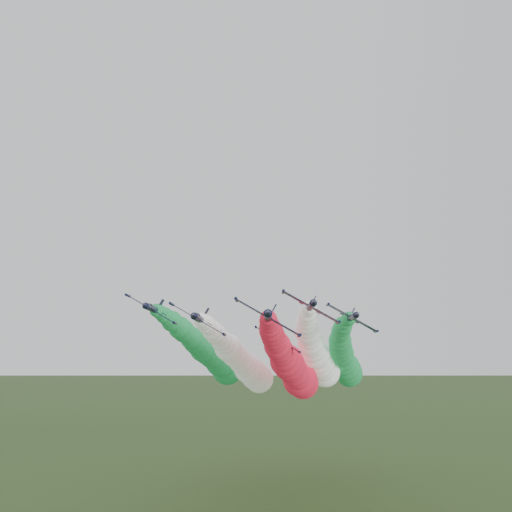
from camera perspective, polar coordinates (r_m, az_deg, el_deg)
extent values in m
cylinder|color=#111434|center=(68.62, 1.40, -6.92)|extent=(1.54, 9.25, 1.54)
cone|color=#111434|center=(63.19, 1.38, -6.51)|extent=(1.40, 1.85, 1.40)
cone|color=black|center=(73.64, 1.42, -7.24)|extent=(1.40, 0.93, 1.40)
ellipsoid|color=black|center=(66.60, 1.57, -6.46)|extent=(1.04, 1.93, 0.95)
cube|color=#111434|center=(68.41, 1.33, -7.02)|extent=(8.64, 1.95, 4.99)
cylinder|color=#111434|center=(68.80, -2.26, -4.99)|extent=(0.62, 2.67, 0.62)
cylinder|color=#111434|center=(68.36, 4.99, -9.02)|extent=(0.62, 2.67, 0.62)
cube|color=#111434|center=(72.60, 1.87, -6.36)|extent=(1.29, 1.54, 2.13)
cube|color=#111434|center=(72.52, 1.47, -7.07)|extent=(3.45, 1.13, 2.02)
sphere|color=red|center=(72.21, 1.41, -7.15)|extent=(2.48, 2.48, 2.48)
sphere|color=red|center=(75.37, 1.44, -7.43)|extent=(2.80, 2.80, 2.80)
sphere|color=red|center=(78.53, 1.51, -7.77)|extent=(2.99, 2.99, 2.99)
sphere|color=red|center=(81.68, 1.61, -8.14)|extent=(3.54, 3.54, 3.54)
sphere|color=red|center=(84.83, 1.74, -8.53)|extent=(4.05, 4.05, 4.05)
sphere|color=red|center=(87.99, 1.89, -8.94)|extent=(4.25, 4.25, 4.25)
sphere|color=red|center=(91.15, 2.07, -9.35)|extent=(4.42, 4.42, 4.42)
sphere|color=red|center=(94.31, 2.26, -9.77)|extent=(4.40, 4.40, 4.40)
sphere|color=red|center=(97.47, 2.48, -10.19)|extent=(5.28, 5.28, 5.28)
sphere|color=red|center=(100.65, 2.71, -10.61)|extent=(5.33, 5.33, 5.33)
sphere|color=red|center=(103.82, 2.96, -11.03)|extent=(5.39, 5.39, 5.39)
sphere|color=red|center=(107.01, 3.22, -11.44)|extent=(6.16, 6.16, 6.16)
sphere|color=red|center=(110.21, 3.50, -11.86)|extent=(7.20, 7.20, 7.20)
sphere|color=red|center=(113.42, 3.79, -12.27)|extent=(7.16, 7.16, 7.16)
sphere|color=red|center=(116.63, 4.09, -12.67)|extent=(6.69, 6.69, 6.69)
sphere|color=red|center=(119.86, 4.40, -13.08)|extent=(6.81, 6.81, 6.81)
sphere|color=red|center=(123.11, 4.72, -13.47)|extent=(6.67, 6.67, 6.67)
sphere|color=red|center=(126.36, 5.05, -13.87)|extent=(8.49, 8.49, 8.49)
sphere|color=red|center=(129.63, 5.38, -14.25)|extent=(7.88, 7.88, 7.88)
cylinder|color=#111434|center=(81.29, -6.60, -7.10)|extent=(1.54, 9.25, 1.54)
cone|color=#111434|center=(75.92, -7.19, -6.77)|extent=(1.40, 1.85, 1.40)
cone|color=black|center=(86.26, -6.13, -7.37)|extent=(1.40, 0.93, 1.40)
ellipsoid|color=black|center=(79.26, -6.66, -6.72)|extent=(1.04, 1.93, 0.95)
cube|color=#111434|center=(81.09, -6.68, -7.18)|extent=(8.64, 1.95, 4.99)
cylinder|color=#111434|center=(82.04, -9.62, -5.44)|extent=(0.62, 2.67, 0.62)
cylinder|color=#111434|center=(80.43, -3.66, -8.94)|extent=(0.62, 2.67, 0.62)
cube|color=#111434|center=(85.15, -5.82, -6.63)|extent=(1.29, 1.54, 2.13)
cube|color=#111434|center=(85.15, -6.18, -7.22)|extent=(3.45, 1.13, 2.02)
sphere|color=white|center=(84.84, -6.26, -7.30)|extent=(2.53, 2.53, 2.53)
sphere|color=white|center=(87.97, -5.96, -7.53)|extent=(2.91, 2.91, 2.91)
sphere|color=white|center=(91.10, -5.65, -7.82)|extent=(3.32, 3.32, 3.32)
sphere|color=white|center=(94.21, -5.33, -8.15)|extent=(3.07, 3.07, 3.07)
sphere|color=white|center=(97.32, -5.01, -8.49)|extent=(3.89, 3.89, 3.89)
sphere|color=white|center=(100.43, -4.67, -8.85)|extent=(4.14, 4.14, 4.14)
sphere|color=white|center=(103.53, -4.32, -9.22)|extent=(3.96, 3.96, 3.96)
sphere|color=white|center=(106.64, -3.97, -9.60)|extent=(4.46, 4.46, 4.46)
sphere|color=white|center=(109.75, -3.60, -9.98)|extent=(4.69, 4.69, 4.69)
sphere|color=white|center=(112.86, -3.23, -10.37)|extent=(6.05, 6.05, 6.05)
sphere|color=white|center=(115.98, -2.86, -10.75)|extent=(5.88, 5.88, 5.88)
sphere|color=white|center=(119.10, -2.47, -11.14)|extent=(5.93, 5.93, 5.93)
sphere|color=white|center=(122.23, -2.09, -11.53)|extent=(5.66, 5.66, 5.66)
sphere|color=white|center=(125.37, -1.69, -11.91)|extent=(6.09, 6.09, 6.09)
sphere|color=white|center=(128.51, -1.29, -12.30)|extent=(6.41, 6.41, 6.41)
sphere|color=white|center=(131.67, -0.89, -12.68)|extent=(7.56, 7.56, 7.56)
sphere|color=white|center=(134.84, -0.48, -13.06)|extent=(7.51, 7.51, 7.51)
sphere|color=white|center=(138.01, -0.06, -13.44)|extent=(7.86, 7.86, 7.86)
sphere|color=white|center=(141.20, 0.35, -13.81)|extent=(7.86, 7.86, 7.86)
cylinder|color=#111434|center=(79.87, 6.29, -5.72)|extent=(1.54, 9.25, 1.54)
cone|color=#111434|center=(74.47, 6.63, -5.28)|extent=(1.40, 1.85, 1.40)
cone|color=black|center=(84.87, 6.02, -6.07)|extent=(1.40, 0.93, 1.40)
ellipsoid|color=black|center=(77.89, 6.56, -5.29)|extent=(1.04, 1.93, 0.95)
cube|color=#111434|center=(79.65, 6.25, -5.80)|extent=(8.64, 1.95, 4.99)
cylinder|color=#111434|center=(79.70, 3.13, -4.09)|extent=(0.62, 2.67, 0.62)
cylinder|color=#111434|center=(79.90, 9.38, -7.49)|extent=(0.62, 2.67, 0.62)
cube|color=#111434|center=(83.90, 6.47, -5.29)|extent=(1.29, 1.54, 2.13)
cube|color=#111434|center=(83.77, 6.13, -5.90)|extent=(3.45, 1.13, 2.02)
sphere|color=white|center=(83.44, 6.10, -5.97)|extent=(2.54, 2.54, 2.54)
sphere|color=white|center=(86.59, 5.96, -6.26)|extent=(2.44, 2.44, 2.44)
sphere|color=white|center=(89.73, 5.86, -6.59)|extent=(3.24, 3.24, 3.24)
sphere|color=white|center=(92.88, 5.80, -6.96)|extent=(3.35, 3.35, 3.35)
sphere|color=white|center=(96.02, 5.78, -7.35)|extent=(3.72, 3.72, 3.72)
sphere|color=white|center=(99.17, 5.79, -7.74)|extent=(4.27, 4.27, 4.27)
sphere|color=white|center=(102.33, 5.83, -8.15)|extent=(4.66, 4.66, 4.66)
sphere|color=white|center=(105.49, 5.90, -8.55)|extent=(5.46, 5.46, 5.46)
sphere|color=white|center=(108.65, 5.99, -8.96)|extent=(4.94, 4.94, 4.94)
sphere|color=white|center=(111.83, 6.10, -9.38)|extent=(4.97, 4.97, 4.97)
sphere|color=white|center=(115.01, 6.24, -9.79)|extent=(5.99, 5.99, 5.99)
sphere|color=white|center=(118.20, 6.39, -10.19)|extent=(5.62, 5.62, 5.62)
sphere|color=white|center=(121.41, 6.56, -10.60)|extent=(6.09, 6.09, 6.09)
sphere|color=white|center=(124.62, 6.75, -11.01)|extent=(7.29, 7.29, 7.29)
sphere|color=white|center=(127.84, 6.95, -11.41)|extent=(6.30, 6.30, 6.30)
sphere|color=white|center=(131.08, 7.16, -11.80)|extent=(6.73, 6.73, 6.73)
sphere|color=white|center=(134.33, 7.39, -12.19)|extent=(7.18, 7.18, 7.18)
sphere|color=white|center=(137.59, 7.63, -12.58)|extent=(6.91, 6.91, 6.91)
sphere|color=white|center=(140.87, 7.89, -12.97)|extent=(8.28, 8.28, 8.28)
cylinder|color=#111434|center=(90.75, -11.81, -5.89)|extent=(1.54, 9.25, 1.54)
cone|color=#111434|center=(85.49, -12.65, -5.51)|extent=(1.40, 1.85, 1.40)
cone|color=black|center=(95.63, -11.12, -6.20)|extent=(1.40, 0.93, 1.40)
ellipsoid|color=black|center=(88.75, -11.98, -5.53)|extent=(1.04, 1.93, 0.95)
cube|color=#111434|center=(90.56, -11.89, -5.96)|extent=(8.64, 1.95, 4.99)
cylinder|color=#111434|center=(91.91, -14.44, -4.39)|extent=(0.62, 2.67, 0.62)
cylinder|color=#111434|center=(89.45, -9.26, -7.56)|extent=(0.62, 2.67, 0.62)
cube|color=#111434|center=(94.51, -10.90, -5.52)|extent=(1.29, 1.54, 2.13)
cube|color=#111434|center=(94.53, -11.22, -6.06)|extent=(3.45, 1.13, 2.02)
sphere|color=#1A8741|center=(94.24, -11.31, -6.12)|extent=(2.50, 2.50, 2.50)
sphere|color=#1A8741|center=(97.31, -10.88, -6.37)|extent=(2.79, 2.79, 2.79)
sphere|color=#1A8741|center=(100.37, -10.46, -6.67)|extent=(3.26, 3.26, 3.26)
sphere|color=#1A8741|center=(103.42, -10.03, -7.01)|extent=(3.49, 3.49, 3.49)
sphere|color=#1A8741|center=(106.47, -9.59, -7.36)|extent=(4.34, 4.34, 4.34)
sphere|color=#1A8741|center=(109.51, -9.16, -7.73)|extent=(3.57, 3.57, 3.57)
sphere|color=#1A8741|center=(112.55, -8.72, -8.10)|extent=(4.98, 4.98, 4.98)
sphere|color=#1A8741|center=(115.58, -8.28, -8.48)|extent=(5.10, 5.10, 5.10)
sphere|color=#1A8741|center=(118.62, -7.84, -8.87)|extent=(4.45, 4.45, 4.45)
sphere|color=#1A8741|center=(121.66, -7.40, -9.26)|extent=(5.36, 5.36, 5.36)
sphere|color=#1A8741|center=(124.70, -6.95, -9.65)|extent=(5.96, 5.96, 5.96)
sphere|color=#1A8741|center=(127.74, -6.50, -10.05)|extent=(6.21, 6.21, 6.21)
sphere|color=#1A8741|center=(130.80, -6.05, -10.44)|extent=(7.02, 7.02, 7.02)
sphere|color=#1A8741|center=(133.85, -5.60, -10.83)|extent=(6.82, 6.82, 6.82)
sphere|color=#1A8741|center=(136.92, -5.14, -11.22)|extent=(6.76, 6.76, 6.76)
sphere|color=#1A8741|center=(139.99, -4.68, -11.61)|extent=(6.80, 6.80, 6.80)
sphere|color=#1A8741|center=(143.07, -4.22, -12.00)|extent=(7.72, 7.72, 7.72)
sphere|color=#1A8741|center=(146.17, -3.75, -12.38)|extent=(7.01, 7.01, 7.01)
sphere|color=#1A8741|center=(149.27, -3.29, -12.76)|extent=(9.11, 9.11, 9.11)
cylinder|color=#111434|center=(93.38, 10.91, -6.88)|extent=(1.54, 9.25, 1.54)
cone|color=#111434|center=(88.03, 11.48, -6.58)|extent=(1.40, 1.85, 1.40)
cone|color=black|center=(98.34, 10.45, -7.13)|extent=(1.40, 0.93, 1.40)
ellipsoid|color=black|center=(91.43, 11.24, -6.55)|extent=(1.04, 1.93, 0.95)
cube|color=#111434|center=(93.16, 10.89, -6.95)|extent=(8.64, 1.95, 4.99)
cylinder|color=#111434|center=(92.80, 8.21, -5.51)|extent=(0.62, 2.67, 0.62)
cylinder|color=#111434|center=(93.78, 13.56, -8.36)|extent=(0.62, 2.67, 0.62)
cube|color=#111434|center=(97.41, 10.87, -6.47)|extent=(1.29, 1.54, 2.13)
cube|color=#111434|center=(97.25, 10.59, -7.00)|extent=(3.45, 1.13, 2.02)
sphere|color=#1A8741|center=(96.93, 10.58, -7.06)|extent=(2.72, 2.72, 2.72)
sphere|color=#1A8741|center=(100.06, 10.32, -7.27)|extent=(2.44, 2.44, 2.44)
sphere|color=#1A8741|center=(103.19, 10.10, -7.54)|extent=(2.91, 2.91, 2.91)
sphere|color=#1A8741|center=(106.33, 9.93, -7.83)|extent=(3.87, 3.87, 3.87)
sphere|color=#1A8741|center=(109.47, 9.79, -8.15)|extent=(3.81, 3.81, 3.81)
sphere|color=#1A8741|center=(112.63, 9.69, -8.47)|extent=(4.29, 4.29, 4.29)
sphere|color=#1A8741|center=(115.79, 9.63, -8.81)|extent=(4.04, 4.04, 4.04)
sphere|color=#1A8741|center=(118.96, 9.59, -9.15)|extent=(4.69, 4.69, 4.69)
sphere|color=#1A8741|center=(122.13, 9.58, -9.50)|extent=(5.44, 5.44, 5.44)
sphere|color=#1A8741|center=(125.32, 9.59, -9.86)|extent=(5.46, 5.46, 5.46)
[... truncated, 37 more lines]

